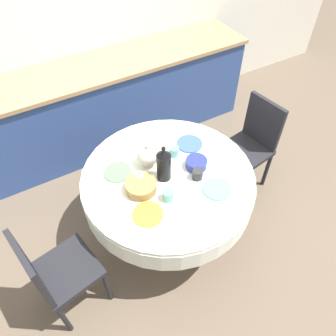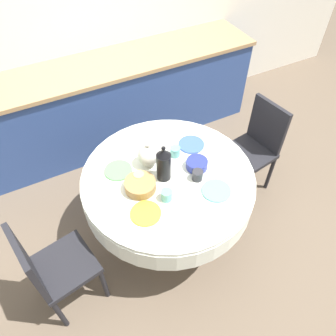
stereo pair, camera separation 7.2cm
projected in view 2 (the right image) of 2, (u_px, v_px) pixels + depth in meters
The scene contains 18 objects.
ground_plane at pixel (168, 230), 2.99m from camera, with size 12.00×12.00×0.00m, color brown.
wall_back at pixel (83, 13), 3.07m from camera, with size 7.00×0.05×2.60m.
kitchen_counter at pixel (107, 104), 3.48m from camera, with size 3.24×0.64×0.94m.
dining_table at pixel (168, 186), 2.52m from camera, with size 1.30×1.30×0.76m.
chair_left at pixel (256, 144), 3.00m from camera, with size 0.46×0.46×0.92m.
chair_right at pixel (51, 267), 2.19m from camera, with size 0.47×0.47×0.92m.
plate_near_left at pixel (146, 213), 2.19m from camera, with size 0.21×0.21×0.01m, color yellow.
cup_near_left at pixel (167, 195), 2.25m from camera, with size 0.08×0.08×0.08m, color #5BA39E.
plate_near_right at pixel (216, 191), 2.32m from camera, with size 0.21×0.21×0.01m, color #60BCB7.
cup_near_right at pixel (197, 175), 2.38m from camera, with size 0.08×0.08×0.08m, color #28282D.
plate_far_left at pixel (118, 170), 2.45m from camera, with size 0.21×0.21×0.01m, color #5BA85B.
cup_far_left at pixel (139, 178), 2.36m from camera, with size 0.08×0.08×0.08m, color #DBB766.
plate_far_right at pixel (191, 144), 2.64m from camera, with size 0.21×0.21×0.01m, color #3856AD.
cup_far_right at pixel (175, 152), 2.54m from camera, with size 0.08×0.08×0.08m, color #5BA39E.
coffee_carafe at pixel (164, 164), 2.31m from camera, with size 0.11×0.11×0.31m.
teapot at pixel (149, 155), 2.44m from camera, with size 0.23×0.17×0.21m.
bread_basket at pixel (140, 185), 2.31m from camera, with size 0.22×0.22×0.08m, color olive.
fruit_bowl at pixel (197, 164), 2.46m from camera, with size 0.16×0.16×0.07m, color navy.
Camera 2 is at (-0.73, -1.42, 2.58)m, focal length 35.00 mm.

